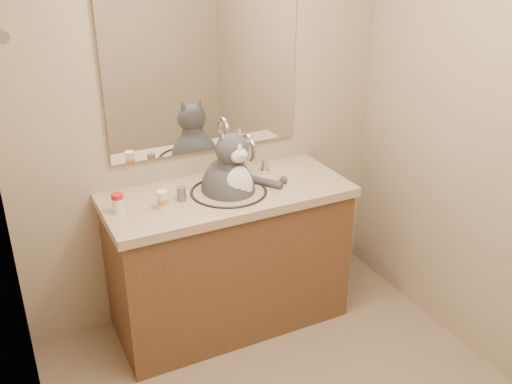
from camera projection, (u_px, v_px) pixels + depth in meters
room at (328, 202)px, 2.15m from camera, size 2.22×2.52×2.42m
vanity at (229, 255)px, 3.25m from camera, size 1.34×0.59×1.12m
mirror at (204, 70)px, 3.05m from camera, size 1.10×0.02×0.90m
shower_curtain at (40, 298)px, 1.88m from camera, size 0.02×1.30×1.93m
cat at (230, 186)px, 3.07m from camera, size 0.45×0.36×0.58m
pill_bottle_redcap at (118, 203)px, 2.82m from camera, size 0.08×0.08×0.10m
pill_bottle_orange at (163, 200)px, 2.87m from camera, size 0.07×0.07×0.09m
grey_canister at (181, 194)px, 2.95m from camera, size 0.06×0.06×0.08m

